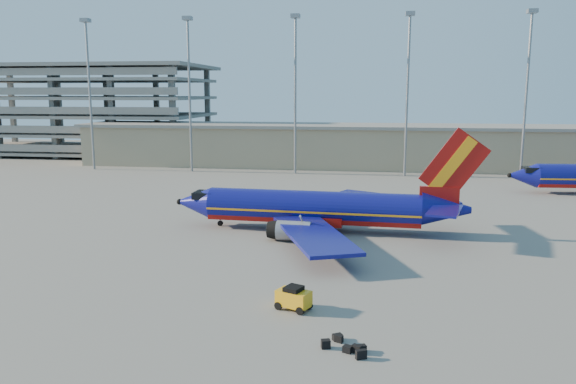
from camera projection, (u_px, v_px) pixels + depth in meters
The scene contains 7 objects.
ground at pixel (281, 236), 59.05m from camera, with size 220.00×220.00×0.00m, color slate.
terminal_building at pixel (377, 146), 113.25m from camera, with size 122.00×16.00×8.50m.
parking_garage at pixel (83, 106), 138.35m from camera, with size 62.00×32.00×21.40m.
light_mast_row at pixel (351, 77), 100.00m from camera, with size 101.60×1.60×28.65m.
aircraft_main at pixel (320, 209), 60.86m from camera, with size 33.75×32.44×11.42m.
baggage_tug at pixel (294, 298), 38.86m from camera, with size 2.68×2.20×1.67m.
luggage_pile at pixel (346, 346), 32.86m from camera, with size 2.76×2.83×0.54m.
Camera 1 is at (9.43, -56.56, 14.87)m, focal length 35.00 mm.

